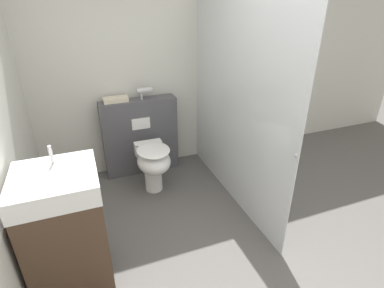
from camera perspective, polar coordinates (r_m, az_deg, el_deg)
name	(u,v)px	position (r m, az deg, el deg)	size (l,w,h in m)	color
ground_plane	(245,276)	(2.75, 10.16, -23.54)	(12.00, 12.00, 0.00)	#565451
wall_back	(166,70)	(3.85, -5.03, 13.79)	(8.00, 0.06, 2.50)	silver
partition_panel	(141,136)	(3.85, -9.77, 1.45)	(0.93, 0.21, 0.97)	#4C4C51
shower_glass	(235,109)	(3.13, 8.12, 6.70)	(0.04, 2.04, 2.09)	silver
toilet	(153,163)	(3.44, -7.39, -3.55)	(0.37, 0.54, 0.58)	white
sink_vanity	(67,231)	(2.51, -22.79, -15.01)	(0.57, 0.56, 1.15)	#473323
hair_drier	(145,91)	(3.65, -9.02, 9.99)	(0.20, 0.07, 0.14)	#B7B7BC
folded_towel	(116,100)	(3.64, -14.32, 8.21)	(0.28, 0.14, 0.05)	beige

